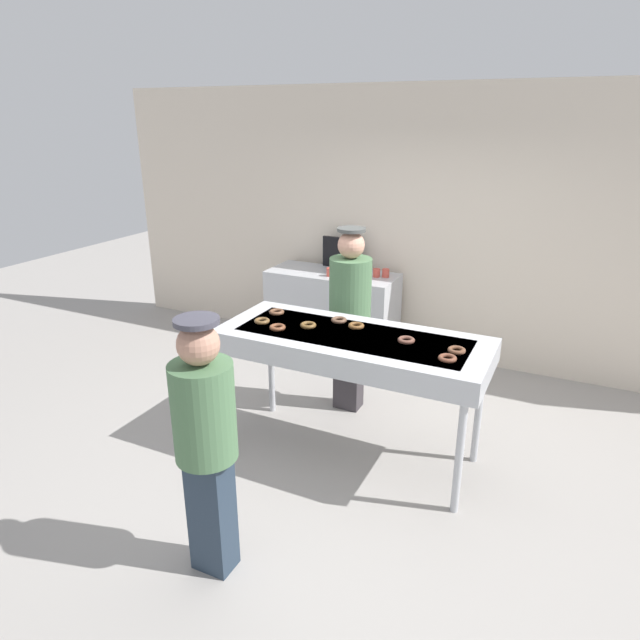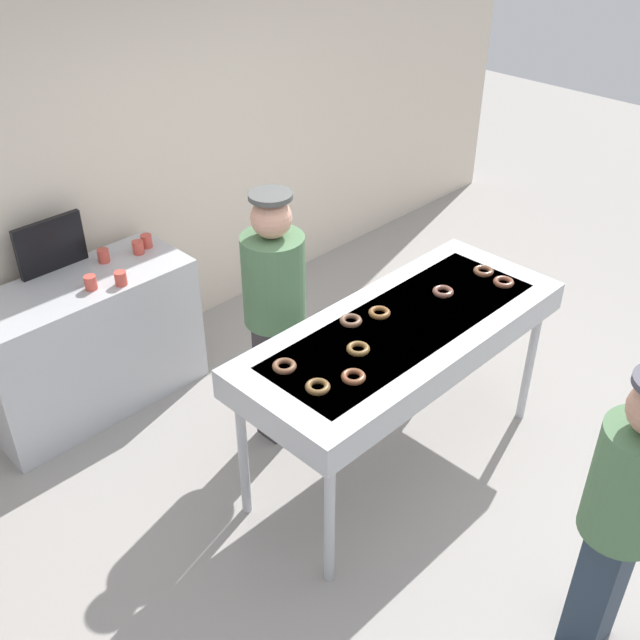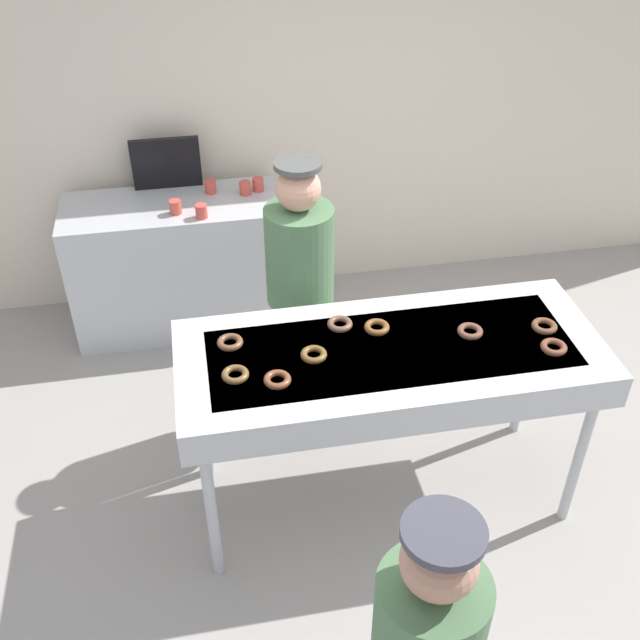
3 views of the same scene
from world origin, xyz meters
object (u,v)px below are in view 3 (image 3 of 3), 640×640
Objects in this scene: paper_cup_4 at (201,211)px; chocolate_donut_8 at (554,347)px; chocolate_donut_2 at (544,326)px; paper_cup_2 at (210,187)px; chocolate_donut_7 at (340,324)px; paper_cup_0 at (258,184)px; paper_cup_1 at (175,207)px; chocolate_donut_0 at (314,355)px; menu_display at (166,163)px; chocolate_donut_1 at (470,331)px; chocolate_donut_5 at (377,327)px; chocolate_donut_4 at (277,380)px; worker_baker at (300,281)px; chocolate_donut_3 at (235,375)px; paper_cup_3 at (245,188)px; fryer_conveyor at (390,363)px; prep_counter at (178,265)px; chocolate_donut_6 at (230,342)px.

chocolate_donut_8 is at bearing -48.48° from paper_cup_4.
paper_cup_2 is (-1.52, 1.95, -0.06)m from chocolate_donut_2.
chocolate_donut_7 is at bearing 168.42° from chocolate_donut_2.
paper_cup_1 is (-0.56, -0.22, 0.00)m from paper_cup_0.
chocolate_donut_0 is 2.19m from menu_display.
chocolate_donut_2 is at bearing -44.01° from paper_cup_1.
chocolate_donut_1 is 2.00m from paper_cup_4.
menu_display reaches higher than paper_cup_1.
chocolate_donut_5 is 1.00× the size of chocolate_donut_8.
chocolate_donut_4 and chocolate_donut_7 have the same top height.
worker_baker is at bearing -63.55° from menu_display.
chocolate_donut_3 is 0.76m from chocolate_donut_5.
paper_cup_1 is 1.00× the size of paper_cup_3.
chocolate_donut_0 and chocolate_donut_1 have the same top height.
chocolate_donut_5 is (0.72, 0.23, 0.00)m from chocolate_donut_3.
chocolate_donut_8 is at bearing -28.72° from chocolate_donut_1.
fryer_conveyor is 16.33× the size of chocolate_donut_0.
chocolate_donut_5 is at bearing -60.03° from prep_counter.
chocolate_donut_6 is at bearing -87.74° from paper_cup_4.
chocolate_donut_8 is (0.97, -0.37, 0.00)m from chocolate_donut_7.
chocolate_donut_3 is 0.27× the size of menu_display.
chocolate_donut_1 is 1.39× the size of paper_cup_0.
menu_display is at bearing 112.27° from paper_cup_4.
prep_counter is at bearing -90.00° from menu_display.
chocolate_donut_8 is at bearing -48.53° from prep_counter.
chocolate_donut_5 is at bearing 102.24° from fryer_conveyor.
chocolate_donut_3 is at bearing 176.98° from chocolate_donut_8.
paper_cup_0 is 1.00× the size of paper_cup_1.
chocolate_donut_3 is 2.04m from paper_cup_0.
fryer_conveyor is 0.19m from chocolate_donut_5.
chocolate_donut_7 reaches higher than fryer_conveyor.
fryer_conveyor is 22.73× the size of paper_cup_2.
chocolate_donut_1 is at bearing 175.74° from chocolate_donut_2.
chocolate_donut_5 reaches higher than prep_counter.
chocolate_donut_3 is at bearing -90.58° from paper_cup_2.
chocolate_donut_1 is 0.38m from chocolate_donut_2.
chocolate_donut_3 is 0.20m from chocolate_donut_4.
paper_cup_1 is at bearing -72.42° from worker_baker.
chocolate_donut_2 and chocolate_donut_6 have the same top height.
chocolate_donut_1 is at bearing 151.28° from chocolate_donut_8.
paper_cup_3 is 0.56m from menu_display.
chocolate_donut_5 reaches higher than paper_cup_2.
chocolate_donut_5 is (-0.03, 0.15, 0.11)m from fryer_conveyor.
chocolate_donut_0 is at bearing 36.56° from chocolate_donut_4.
prep_counter is at bearing 119.97° from chocolate_donut_5.
chocolate_donut_6 is 1.00× the size of chocolate_donut_7.
chocolate_donut_5 is 0.07× the size of worker_baker.
paper_cup_0 and paper_cup_3 have the same top height.
paper_cup_3 is at bearing 121.69° from chocolate_donut_8.
chocolate_donut_3 is (-1.16, -0.11, 0.00)m from chocolate_donut_1.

